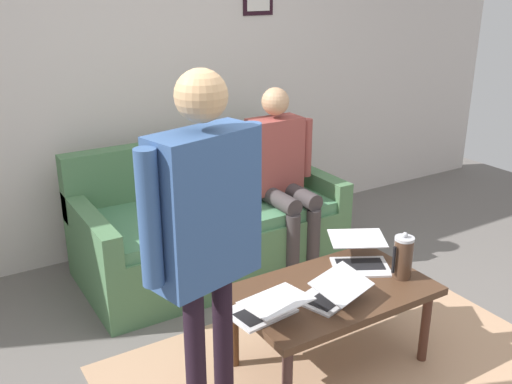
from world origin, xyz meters
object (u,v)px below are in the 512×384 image
(laptop_right, at_px, (265,308))
(laptop_left, at_px, (359,257))
(person_seated, at_px, (281,169))
(couch, at_px, (208,228))
(laptop_center, at_px, (333,292))
(person_standing, at_px, (205,227))
(french_press, at_px, (403,257))
(coffee_table, at_px, (332,297))

(laptop_right, bearing_deg, laptop_left, -166.60)
(laptop_right, distance_m, person_seated, 1.46)
(couch, bearing_deg, laptop_left, 105.68)
(laptop_left, xyz_separation_m, laptop_center, (0.37, 0.22, -0.00))
(couch, relative_size, person_standing, 1.07)
(couch, height_order, laptop_right, couch)
(laptop_center, xyz_separation_m, person_standing, (0.74, 0.11, 0.57))
(french_press, xyz_separation_m, person_seated, (-0.03, -1.21, 0.15))
(laptop_right, bearing_deg, couch, -105.84)
(couch, relative_size, person_seated, 1.40)
(person_standing, bearing_deg, laptop_right, -156.98)
(laptop_left, relative_size, laptop_right, 1.20)
(coffee_table, height_order, laptop_right, laptop_right)
(coffee_table, height_order, laptop_center, laptop_center)
(french_press, xyz_separation_m, person_standing, (1.21, 0.10, 0.50))
(couch, xyz_separation_m, person_standing, (0.77, 1.55, 0.77))
(laptop_center, relative_size, person_seated, 0.29)
(laptop_left, xyz_separation_m, laptop_right, (0.73, 0.17, -0.00))
(coffee_table, bearing_deg, couch, -88.02)
(laptop_right, relative_size, person_standing, 0.23)
(laptop_center, distance_m, person_seated, 1.32)
(person_standing, relative_size, person_seated, 1.31)
(coffee_table, relative_size, person_standing, 0.61)
(french_press, bearing_deg, person_standing, 4.95)
(person_standing, xyz_separation_m, person_seated, (-1.24, -1.32, -0.35))
(french_press, bearing_deg, laptop_left, -67.70)
(laptop_center, distance_m, person_standing, 0.94)
(coffee_table, xyz_separation_m, french_press, (-0.39, 0.10, 0.17))
(laptop_center, distance_m, french_press, 0.47)
(coffee_table, bearing_deg, person_standing, 13.99)
(laptop_left, distance_m, laptop_center, 0.43)
(french_press, height_order, person_seated, person_seated)
(coffee_table, relative_size, french_press, 3.92)
(laptop_right, bearing_deg, person_seated, -126.61)
(french_press, bearing_deg, laptop_center, -0.86)
(laptop_right, height_order, person_standing, person_standing)
(person_standing, bearing_deg, coffee_table, -166.01)
(laptop_left, xyz_separation_m, french_press, (-0.09, 0.23, 0.07))
(laptop_left, xyz_separation_m, person_standing, (1.11, 0.34, 0.57))
(laptop_left, relative_size, person_standing, 0.27)
(coffee_table, bearing_deg, laptop_left, -155.85)
(coffee_table, relative_size, person_seated, 0.81)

